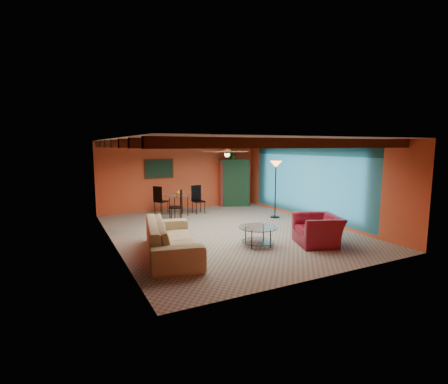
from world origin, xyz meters
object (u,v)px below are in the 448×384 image
sofa (172,238)px  vase (178,184)px  dining_table (179,201)px  potted_plant (233,155)px  armchair (318,230)px  armoire (233,183)px  coffee_table (258,236)px  floor_lamp (275,189)px

sofa → vase: bearing=-9.1°
dining_table → potted_plant: bearing=18.9°
armchair → armoire: size_ratio=0.61×
coffee_table → vase: 4.56m
sofa → dining_table: dining_table is taller
coffee_table → floor_lamp: size_ratio=0.49×
coffee_table → dining_table: 4.48m
coffee_table → vase: bearing=97.3°
sofa → armoire: armoire is taller
sofa → armchair: size_ratio=2.36×
coffee_table → dining_table: dining_table is taller
sofa → coffee_table: size_ratio=2.82×
dining_table → armoire: size_ratio=1.07×
potted_plant → floor_lamp: bearing=-86.3°
sofa → armchair: (3.62, -0.88, -0.02)m
coffee_table → floor_lamp: bearing=47.4°
armchair → armoire: (0.75, 5.98, 0.57)m
floor_lamp → vase: (-2.94, 1.86, 0.15)m
sofa → armoire: (4.37, 5.10, 0.55)m
potted_plant → vase: (-2.76, -0.94, -0.99)m
armchair → vase: bearing=-137.9°
armchair → armoire: 6.05m
armoire → potted_plant: size_ratio=4.10×
dining_table → potted_plant: (2.76, 0.94, 1.61)m
sofa → coffee_table: 2.20m
coffee_table → sofa: bearing=172.7°
vase → potted_plant: bearing=18.9°
armchair → armoire: bearing=-166.7°
sofa → potted_plant: potted_plant is taller
coffee_table → armoire: armoire is taller
coffee_table → dining_table: (-0.57, 4.43, 0.28)m
armchair → vase: size_ratio=6.13×
armchair → coffee_table: armchair is taller
sofa → armchair: bearing=-91.5°
potted_plant → vase: potted_plant is taller
armoire → coffee_table: bearing=-88.3°
armoire → floor_lamp: bearing=-62.4°
armchair → vase: vase is taller
armchair → floor_lamp: 3.37m
floor_lamp → dining_table: bearing=147.7°
armchair → potted_plant: bearing=-166.7°
vase → dining_table: bearing=0.0°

